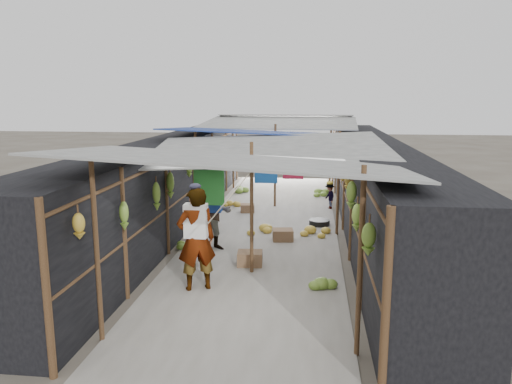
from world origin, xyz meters
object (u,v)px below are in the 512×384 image
at_px(black_basin, 319,223).
at_px(crate_near, 250,259).
at_px(vendor_seated, 330,196).
at_px(vendor_elderly, 196,239).
at_px(shopper_blue, 213,213).

bearing_deg(black_basin, crate_near, -113.12).
bearing_deg(vendor_seated, crate_near, -37.31).
relative_size(black_basin, vendor_elderly, 0.29).
height_order(black_basin, vendor_elderly, vendor_elderly).
distance_m(crate_near, black_basin, 3.72).
bearing_deg(crate_near, shopper_blue, 130.82).
distance_m(black_basin, shopper_blue, 3.53).
bearing_deg(crate_near, vendor_elderly, -123.66).
distance_m(vendor_elderly, shopper_blue, 2.35).
relative_size(vendor_elderly, shopper_blue, 1.10).
height_order(black_basin, shopper_blue, shopper_blue).
bearing_deg(shopper_blue, vendor_seated, 45.05).
bearing_deg(black_basin, shopper_blue, -134.70).
distance_m(crate_near, shopper_blue, 1.54).
relative_size(crate_near, black_basin, 0.92).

